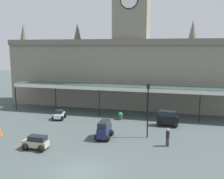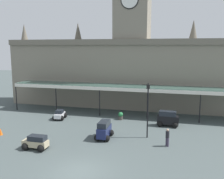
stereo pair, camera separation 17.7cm
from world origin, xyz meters
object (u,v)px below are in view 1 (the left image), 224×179
object	(u,v)px
car_beige_estate	(36,143)
car_navy_van	(104,130)
victorian_lamppost	(148,104)
planter_near_kerb	(120,116)
traffic_cone	(0,132)
car_black_van	(168,119)
pedestrian_near_entrance	(168,137)
car_white_sedan	(59,115)

from	to	relation	value
car_beige_estate	car_navy_van	xyz separation A→B (m)	(5.08, 4.17, 0.24)
victorian_lamppost	planter_near_kerb	world-z (taller)	victorian_lamppost
victorian_lamppost	car_beige_estate	bearing A→B (deg)	-149.23
victorian_lamppost	traffic_cone	xyz separation A→B (m)	(-14.72, -3.07, -3.03)
car_navy_van	car_black_van	xyz separation A→B (m)	(5.93, 5.66, 0.00)
car_beige_estate	traffic_cone	xyz separation A→B (m)	(-5.54, 2.39, -0.20)
car_black_van	planter_near_kerb	xyz separation A→B (m)	(-5.82, 1.24, -0.32)
pedestrian_near_entrance	planter_near_kerb	xyz separation A→B (m)	(-6.05, 7.45, -0.42)
car_beige_estate	pedestrian_near_entrance	distance (m)	11.81
car_white_sedan	pedestrian_near_entrance	bearing A→B (deg)	-23.00
car_white_sedan	car_beige_estate	bearing A→B (deg)	-76.31
car_white_sedan	car_black_van	distance (m)	13.30
car_beige_estate	car_black_van	world-z (taller)	car_black_van
victorian_lamppost	traffic_cone	world-z (taller)	victorian_lamppost
traffic_cone	car_beige_estate	bearing A→B (deg)	-23.38
pedestrian_near_entrance	planter_near_kerb	size ratio (longest dim) A/B	1.74
pedestrian_near_entrance	traffic_cone	world-z (taller)	pedestrian_near_entrance
car_beige_estate	car_navy_van	bearing A→B (deg)	39.38
pedestrian_near_entrance	traffic_cone	bearing A→B (deg)	-175.82
planter_near_kerb	car_black_van	bearing A→B (deg)	-12.06
car_black_van	victorian_lamppost	bearing A→B (deg)	-112.69
traffic_cone	car_navy_van	bearing A→B (deg)	9.48
car_white_sedan	pedestrian_near_entrance	size ratio (longest dim) A/B	1.29
traffic_cone	victorian_lamppost	bearing A→B (deg)	11.79
car_navy_van	victorian_lamppost	world-z (taller)	victorian_lamppost
car_white_sedan	traffic_cone	bearing A→B (deg)	-115.07
car_black_van	victorian_lamppost	xyz separation A→B (m)	(-1.82, -4.36, 2.58)
car_navy_van	car_white_sedan	size ratio (longest dim) A/B	1.12
car_navy_van	pedestrian_near_entrance	size ratio (longest dim) A/B	1.45
car_navy_van	planter_near_kerb	world-z (taller)	car_navy_van
car_white_sedan	victorian_lamppost	xyz separation A→B (m)	(11.46, -3.89, 2.89)
car_black_van	traffic_cone	size ratio (longest dim) A/B	3.36
traffic_cone	car_white_sedan	bearing A→B (deg)	64.93
car_navy_van	car_black_van	world-z (taller)	same
car_navy_van	traffic_cone	size ratio (longest dim) A/B	3.35
car_beige_estate	car_navy_van	distance (m)	6.57
car_white_sedan	planter_near_kerb	distance (m)	7.66
car_beige_estate	car_navy_van	world-z (taller)	car_navy_van
car_black_van	planter_near_kerb	world-z (taller)	car_black_van
victorian_lamppost	traffic_cone	bearing A→B (deg)	-168.21
car_black_van	car_navy_van	bearing A→B (deg)	-136.33
car_white_sedan	pedestrian_near_entrance	distance (m)	14.69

